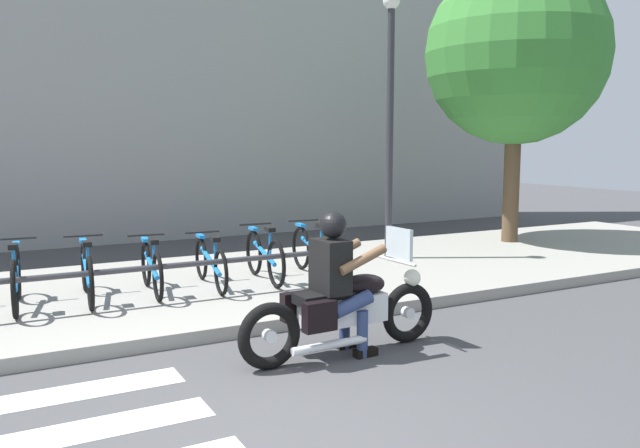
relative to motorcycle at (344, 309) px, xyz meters
The scene contains 16 objects.
ground_plane 2.11m from the motorcycle, 138.42° to the right, with size 48.00×48.00×0.00m, color #424244.
sidewalk 3.55m from the motorcycle, 115.92° to the left, with size 24.00×4.40×0.15m, color gray.
crosswalk_stripe_3 3.08m from the motorcycle, 169.25° to the right, with size 2.80×0.40×0.01m, color white.
crosswalk_stripe_4 3.04m from the motorcycle, behind, with size 2.80×0.40×0.01m, color white.
motorcycle is the anchor object (origin of this frame).
rider 0.37m from the motorcycle, behind, with size 0.64×0.55×1.44m.
bicycle_1 3.99m from the motorcycle, 134.02° to the left, with size 0.48×1.67×0.80m.
bicycle_2 3.49m from the motorcycle, 124.63° to the left, with size 0.48×1.74×0.78m.
bicycle_3 3.11m from the motorcycle, 112.55° to the left, with size 0.48×1.57×0.74m.
bicycle_4 2.90m from the motorcycle, 97.95° to the left, with size 0.48×1.68×0.72m.
bicycle_5 2.89m from the motorcycle, 82.27° to the left, with size 0.48×1.63×0.79m.
bicycle_6 3.10m from the motorcycle, 67.65° to the left, with size 0.48×1.70×0.80m.
bike_rack 2.61m from the motorcycle, 117.24° to the left, with size 5.34×0.07×0.49m.
street_lamp 5.17m from the motorcycle, 50.24° to the left, with size 0.28×0.28×4.51m.
tree_near_rack 8.05m from the motorcycle, 32.85° to the left, with size 3.49×3.49×5.54m.
building_backdrop 9.93m from the motorcycle, 99.86° to the left, with size 24.00×1.20×9.29m, color #959595.
Camera 1 is at (-1.58, -3.91, 2.08)m, focal length 35.87 mm.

